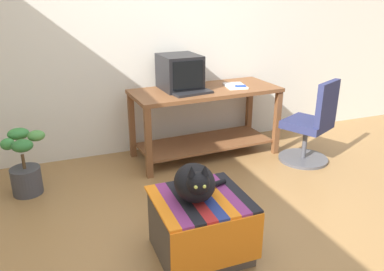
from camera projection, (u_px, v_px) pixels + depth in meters
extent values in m
plane|color=olive|center=(235.00, 246.00, 2.76)|extent=(14.00, 14.00, 0.00)
cube|color=silver|center=(152.00, 32.00, 4.09)|extent=(8.00, 0.10, 2.60)
cube|color=brown|center=(148.00, 144.00, 3.66)|extent=(0.06, 0.06, 0.71)
cube|color=brown|center=(277.00, 123.00, 4.22)|extent=(0.06, 0.06, 0.71)
cube|color=brown|center=(249.00, 109.00, 4.71)|extent=(0.06, 0.06, 0.71)
cube|color=brown|center=(132.00, 126.00, 4.14)|extent=(0.06, 0.06, 0.71)
cube|color=brown|center=(205.00, 142.00, 4.26)|extent=(1.46, 0.63, 0.02)
cube|color=brown|center=(206.00, 91.00, 4.05)|extent=(1.59, 0.73, 0.04)
cube|color=black|center=(180.00, 88.00, 4.04)|extent=(0.29, 0.31, 0.02)
cube|color=black|center=(179.00, 72.00, 3.98)|extent=(0.41, 0.45, 0.36)
cube|color=black|center=(188.00, 75.00, 3.79)|extent=(0.32, 0.03, 0.28)
cube|color=black|center=(193.00, 93.00, 3.83)|extent=(0.42, 0.21, 0.02)
cube|color=white|center=(235.00, 86.00, 4.12)|extent=(0.24, 0.30, 0.02)
cube|color=#4C4238|center=(200.00, 227.00, 2.63)|extent=(0.59, 0.54, 0.42)
cube|color=orange|center=(219.00, 247.00, 2.35)|extent=(0.62, 0.01, 0.34)
cube|color=orange|center=(161.00, 206.00, 2.46)|extent=(0.08, 0.58, 0.02)
cube|color=#7A2D6B|center=(173.00, 204.00, 2.48)|extent=(0.08, 0.58, 0.02)
cube|color=black|center=(184.00, 202.00, 2.51)|extent=(0.08, 0.58, 0.02)
cube|color=#AD2323|center=(195.00, 200.00, 2.54)|extent=(0.08, 0.58, 0.02)
cube|color=navy|center=(206.00, 198.00, 2.56)|extent=(0.08, 0.58, 0.02)
cube|color=orange|center=(216.00, 196.00, 2.59)|extent=(0.08, 0.58, 0.02)
cube|color=#7A2D6B|center=(227.00, 194.00, 2.61)|extent=(0.08, 0.58, 0.02)
cube|color=black|center=(237.00, 192.00, 2.64)|extent=(0.08, 0.58, 0.02)
ellipsoid|color=black|center=(195.00, 182.00, 2.50)|extent=(0.34, 0.41, 0.23)
sphere|color=black|center=(198.00, 183.00, 2.36)|extent=(0.15, 0.15, 0.15)
cylinder|color=black|center=(208.00, 186.00, 2.65)|extent=(0.29, 0.10, 0.04)
cone|color=black|center=(192.00, 171.00, 2.32)|extent=(0.06, 0.06, 0.07)
cone|color=black|center=(205.00, 170.00, 2.33)|extent=(0.06, 0.06, 0.07)
sphere|color=#C6D151|center=(196.00, 187.00, 2.29)|extent=(0.02, 0.02, 0.02)
sphere|color=#C6D151|center=(204.00, 187.00, 2.30)|extent=(0.02, 0.02, 0.02)
cylinder|color=#3D3D42|center=(27.00, 181.00, 3.44)|extent=(0.26, 0.26, 0.25)
cylinder|color=brown|center=(23.00, 161.00, 3.38)|extent=(0.03, 0.03, 0.13)
ellipsoid|color=#4C8E42|center=(36.00, 136.00, 3.36)|extent=(0.15, 0.12, 0.09)
ellipsoid|color=#38843D|center=(18.00, 134.00, 3.41)|extent=(0.19, 0.14, 0.10)
ellipsoid|color=#38843D|center=(8.00, 144.00, 3.30)|extent=(0.12, 0.10, 0.10)
ellipsoid|color=#2D7033|center=(22.00, 146.00, 3.23)|extent=(0.17, 0.15, 0.11)
cylinder|color=#4C4C51|center=(303.00, 159.00, 4.16)|extent=(0.52, 0.52, 0.03)
cylinder|color=#4C4C51|center=(305.00, 143.00, 4.09)|extent=(0.05, 0.05, 0.34)
cube|color=navy|center=(307.00, 124.00, 4.02)|extent=(0.56, 0.56, 0.08)
cube|color=navy|center=(327.00, 104.00, 3.81)|extent=(0.37, 0.22, 0.44)
cube|color=#2342B7|center=(240.00, 87.00, 4.03)|extent=(0.12, 0.06, 0.04)
cylinder|color=black|center=(235.00, 85.00, 4.18)|extent=(0.05, 0.14, 0.01)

